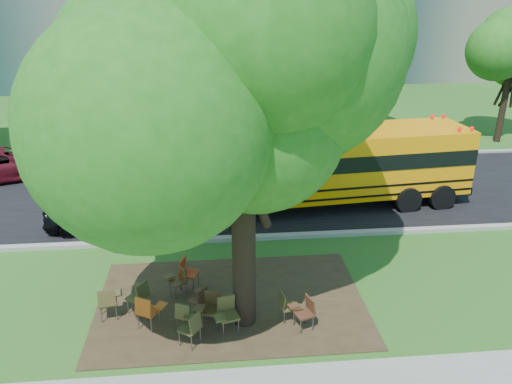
{
  "coord_description": "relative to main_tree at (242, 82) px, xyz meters",
  "views": [
    {
      "loc": [
        0.61,
        -11.59,
        7.75
      ],
      "look_at": [
        2.0,
        3.06,
        1.67
      ],
      "focal_mm": 35.0,
      "sensor_mm": 36.0,
      "label": 1
    }
  ],
  "objects": [
    {
      "name": "chair_3",
      "position": [
        -0.82,
        -0.07,
        -5.37
      ],
      "size": [
        0.7,
        0.55,
        0.91
      ],
      "rotation": [
        0.0,
        0.0,
        2.85
      ],
      "color": "#433017",
      "rests_on": "ground"
    },
    {
      "name": "chair_9",
      "position": [
        -1.67,
        1.34,
        -5.43
      ],
      "size": [
        0.68,
        0.55,
        0.82
      ],
      "rotation": [
        0.0,
        0.0,
        2.13
      ],
      "color": "#4B351A",
      "rests_on": "ground"
    },
    {
      "name": "bg_car_red",
      "position": [
        -9.68,
        10.94,
        -5.25
      ],
      "size": [
        5.43,
        3.87,
        1.37
      ],
      "primitive_type": "imported",
      "rotation": [
        0.0,
        0.0,
        1.93
      ],
      "color": "#570F1A",
      "rests_on": "ground"
    },
    {
      "name": "chair_1",
      "position": [
        -2.33,
        -0.09,
        -5.35
      ],
      "size": [
        0.79,
        0.62,
        0.94
      ],
      "rotation": [
        0.0,
        0.0,
        -0.49
      ],
      "color": "#C55215",
      "rests_on": "ground"
    },
    {
      "name": "chair_6",
      "position": [
        1.44,
        -0.4,
        -5.4
      ],
      "size": [
        0.66,
        0.59,
        0.87
      ],
      "rotation": [
        0.0,
        0.0,
        1.92
      ],
      "color": "#4B2A1A",
      "rests_on": "ground"
    },
    {
      "name": "chair_5",
      "position": [
        -0.45,
        -0.38,
        -5.35
      ],
      "size": [
        0.65,
        0.69,
        0.95
      ],
      "rotation": [
        0.0,
        0.0,
        3.4
      ],
      "color": "#4C4621",
      "rests_on": "ground"
    },
    {
      "name": "main_tree",
      "position": [
        0.0,
        0.0,
        0.0
      ],
      "size": [
        7.2,
        7.2,
        9.55
      ],
      "color": "black",
      "rests_on": "ground"
    },
    {
      "name": "chair_7",
      "position": [
        1.04,
        -0.1,
        -5.44
      ],
      "size": [
        0.55,
        0.54,
        0.8
      ],
      "rotation": [
        0.0,
        0.0,
        -1.39
      ],
      "color": "#4D4521",
      "rests_on": "ground"
    },
    {
      "name": "ground",
      "position": [
        -1.3,
        1.32,
        -5.94
      ],
      "size": [
        160.0,
        160.0,
        0.0
      ],
      "primitive_type": "plane",
      "color": "#28581B",
      "rests_on": "ground"
    },
    {
      "name": "chair_10",
      "position": [
        -1.46,
        1.6,
        -5.37
      ],
      "size": [
        0.58,
        0.73,
        0.92
      ],
      "rotation": [
        0.0,
        0.0,
        -1.92
      ],
      "color": "#B13612",
      "rests_on": "ground"
    },
    {
      "name": "kerb_near",
      "position": [
        -1.3,
        4.32,
        -5.87
      ],
      "size": [
        80.0,
        0.25,
        0.14
      ],
      "primitive_type": "cube",
      "color": "gray",
      "rests_on": "ground"
    },
    {
      "name": "school_bus",
      "position": [
        3.47,
        6.88,
        -4.26
      ],
      "size": [
        12.03,
        3.7,
        2.9
      ],
      "rotation": [
        0.0,
        0.0,
        0.09
      ],
      "color": "orange",
      "rests_on": "ground"
    },
    {
      "name": "chair_8",
      "position": [
        -2.61,
        0.59,
        -5.36
      ],
      "size": [
        0.62,
        0.79,
        0.93
      ],
      "rotation": [
        0.0,
        0.0,
        0.98
      ],
      "color": "#43401D",
      "rests_on": "ground"
    },
    {
      "name": "chair_0",
      "position": [
        -3.35,
        0.39,
        -5.36
      ],
      "size": [
        0.63,
        0.65,
        0.93
      ],
      "rotation": [
        0.0,
        0.0,
        0.2
      ],
      "color": "#4B3F20",
      "rests_on": "ground"
    },
    {
      "name": "bg_tree_3",
      "position": [
        6.7,
        15.32,
        -0.91
      ],
      "size": [
        5.6,
        5.6,
        7.84
      ],
      "color": "black",
      "rests_on": "ground"
    },
    {
      "name": "black_car",
      "position": [
        -4.5,
        5.53,
        -5.32
      ],
      "size": [
        3.69,
        1.64,
        1.23
      ],
      "primitive_type": "imported",
      "rotation": [
        0.0,
        0.0,
        1.52
      ],
      "color": "black",
      "rests_on": "ground"
    },
    {
      "name": "kerb_far",
      "position": [
        -1.3,
        12.42,
        -5.87
      ],
      "size": [
        80.0,
        0.25,
        0.14
      ],
      "primitive_type": "cube",
      "color": "gray",
      "rests_on": "ground"
    },
    {
      "name": "bg_tree_2",
      "position": [
        -6.3,
        17.32,
        -1.73
      ],
      "size": [
        4.8,
        4.8,
        6.62
      ],
      "color": "black",
      "rests_on": "ground"
    },
    {
      "name": "chair_2",
      "position": [
        -1.27,
        -0.78,
        -5.39
      ],
      "size": [
        0.6,
        0.75,
        0.89
      ],
      "rotation": [
        0.0,
        0.0,
        0.96
      ],
      "color": "#423C1C",
      "rests_on": "ground"
    },
    {
      "name": "chair_11",
      "position": [
        -1.1,
        0.4,
        -5.45
      ],
      "size": [
        0.54,
        0.68,
        0.79
      ],
      "rotation": [
        0.0,
        0.0,
        0.87
      ],
      "color": "#4D2B1B",
      "rests_on": "ground"
    },
    {
      "name": "asphalt_road",
      "position": [
        -1.3,
        8.32,
        -5.92
      ],
      "size": [
        80.0,
        8.0,
        0.04
      ],
      "primitive_type": "cube",
      "color": "black",
      "rests_on": "ground"
    },
    {
      "name": "chair_4",
      "position": [
        -1.43,
        -0.24,
        -5.43
      ],
      "size": [
        0.67,
        0.53,
        0.82
      ],
      "rotation": [
        0.0,
        0.0,
        -0.42
      ],
      "color": "#44401D",
      "rests_on": "ground"
    },
    {
      "name": "dirt_patch",
      "position": [
        -0.3,
        0.82,
        -5.92
      ],
      "size": [
        7.0,
        4.5,
        0.03
      ],
      "primitive_type": "cube",
      "color": "#382819",
      "rests_on": "ground"
    },
    {
      "name": "bg_tree_4",
      "position": [
        14.7,
        14.32,
        -1.6
      ],
      "size": [
        5.0,
        5.0,
        6.85
      ],
      "color": "black",
      "rests_on": "ground"
    }
  ]
}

